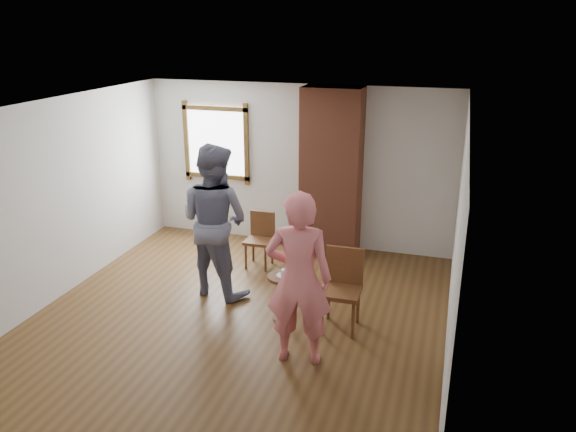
% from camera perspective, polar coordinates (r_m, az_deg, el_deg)
% --- Properties ---
extents(ground, '(5.50, 5.50, 0.00)m').
position_cam_1_polar(ground, '(7.08, -5.31, -10.55)').
color(ground, brown).
rests_on(ground, ground).
extents(room_shell, '(5.04, 5.52, 2.62)m').
position_cam_1_polar(room_shell, '(6.94, -4.31, 5.02)').
color(room_shell, silver).
rests_on(room_shell, ground).
extents(brick_chimney, '(0.90, 0.50, 2.60)m').
position_cam_1_polar(brick_chimney, '(8.64, 4.42, 4.39)').
color(brick_chimney, '#9F5238').
rests_on(brick_chimney, ground).
extents(stoneware_crock, '(0.51, 0.51, 0.51)m').
position_cam_1_polar(stoneware_crock, '(8.98, 1.27, -2.00)').
color(stoneware_crock, tan).
rests_on(stoneware_crock, ground).
extents(dark_pot, '(0.16, 0.16, 0.14)m').
position_cam_1_polar(dark_pot, '(9.20, -2.00, -2.71)').
color(dark_pot, black).
rests_on(dark_pot, ground).
extents(dining_chair_left, '(0.38, 0.38, 0.82)m').
position_cam_1_polar(dining_chair_left, '(8.40, -2.82, -2.06)').
color(dining_chair_left, brown).
rests_on(dining_chair_left, ground).
extents(dining_chair_right, '(0.47, 0.47, 0.97)m').
position_cam_1_polar(dining_chair_right, '(6.74, 5.54, -6.92)').
color(dining_chair_right, brown).
rests_on(dining_chair_right, ground).
extents(side_table, '(0.40, 0.40, 0.60)m').
position_cam_1_polar(side_table, '(6.89, -0.42, -7.54)').
color(side_table, brown).
rests_on(side_table, ground).
extents(cake_plate, '(0.18, 0.18, 0.01)m').
position_cam_1_polar(cake_plate, '(6.80, -0.43, -6.03)').
color(cake_plate, white).
rests_on(cake_plate, side_table).
extents(cake_slice, '(0.08, 0.07, 0.06)m').
position_cam_1_polar(cake_slice, '(6.79, -0.35, -5.78)').
color(cake_slice, white).
rests_on(cake_slice, cake_plate).
extents(man, '(1.16, 1.00, 2.05)m').
position_cam_1_polar(man, '(7.43, -7.47, -0.45)').
color(man, black).
rests_on(man, ground).
extents(person_pink, '(0.77, 0.56, 1.93)m').
position_cam_1_polar(person_pink, '(5.88, 1.09, -6.43)').
color(person_pink, '#F0787F').
rests_on(person_pink, ground).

